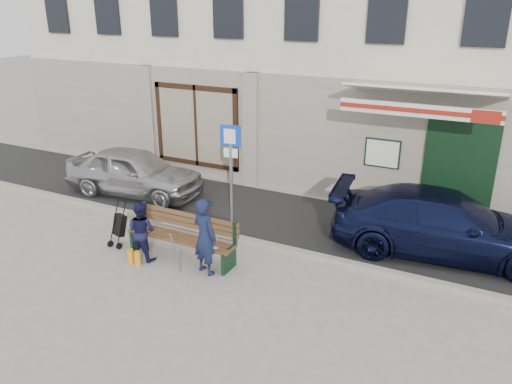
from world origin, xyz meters
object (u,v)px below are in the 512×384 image
Objects in this scene: car_navy at (444,224)px; parking_sign at (231,163)px; bench at (180,237)px; woman at (141,231)px; man at (205,236)px; stroller at (119,226)px; car_silver at (134,172)px.

parking_sign is (-4.39, -1.16, 1.01)m from car_navy.
parking_sign is 1.95m from bench.
woman reaches higher than bench.
woman is (-1.45, -0.11, -0.15)m from man.
woman is 1.25× the size of stroller.
stroller is (1.73, -2.58, -0.21)m from car_silver.
parking_sign is (3.62, -0.99, 1.03)m from car_silver.
car_silver is 3.12m from stroller.
car_navy is 4.64× the size of stroller.
woman is at bearing -126.87° from parking_sign.
man is (0.80, -0.28, 0.31)m from bench.
car_silver is 1.51× the size of parking_sign.
woman is 0.91m from stroller.
bench is at bearing -112.36° from parking_sign.
car_navy is at bearing -150.74° from woman.
bench is at bearing -2.78° from man.
parking_sign is 2.54× the size of stroller.
car_silver reaches higher than woman.
bench is at bearing -149.09° from woman.
parking_sign is 1.64× the size of man.
stroller is (-2.30, 0.17, -0.33)m from man.
parking_sign reaches higher than bench.
car_silver reaches higher than stroller.
man reaches higher than stroller.
parking_sign reaches higher than woman.
parking_sign is at bearing 75.52° from bench.
car_navy reaches higher than bench.
car_silver is at bearing 142.69° from bench.
stroller is (-1.89, -1.59, -1.24)m from parking_sign.
car_silver is at bearing -47.84° from woman.
car_navy is (8.01, 0.17, 0.02)m from car_silver.
parking_sign is 2.76m from stroller.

